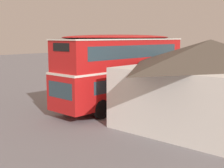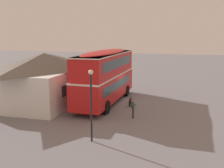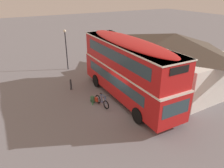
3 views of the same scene
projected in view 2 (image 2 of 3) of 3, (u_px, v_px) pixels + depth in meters
The scene contains 8 objects.
ground_plane at pixel (120, 102), 25.27m from camera, with size 120.00×120.00×0.00m, color slate.
double_decker_bus at pixel (105, 74), 24.38m from camera, with size 10.53×2.76×4.79m.
touring_bicycle at pixel (130, 100), 24.19m from camera, with size 1.75×0.60×1.01m.
backpack_on_ground at pixel (133, 104), 23.38m from camera, with size 0.36×0.30×0.55m.
water_bottle_green_metal at pixel (136, 105), 23.72m from camera, with size 0.07×0.07×0.23m.
pub_building at pixel (45, 77), 25.10m from camera, with size 10.86×6.95×4.50m.
street_lamp at pixel (91, 97), 15.54m from camera, with size 0.28×0.28×4.27m.
kerb_bollard at pixel (133, 112), 20.28m from camera, with size 0.16×0.16×0.97m.
Camera 2 is at (-23.73, -6.23, 6.31)m, focal length 43.50 mm.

